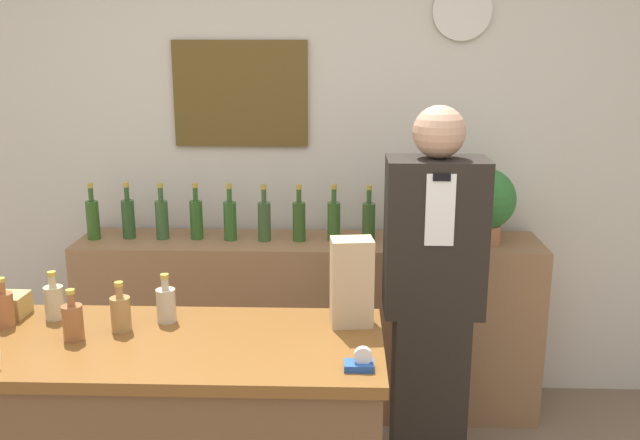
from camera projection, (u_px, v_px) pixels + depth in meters
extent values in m
cube|color=beige|center=(294.00, 148.00, 3.75)|extent=(5.20, 0.06, 2.70)
cube|color=brown|center=(241.00, 94.00, 3.64)|extent=(0.69, 0.02, 0.54)
cylinder|color=beige|center=(462.00, 11.00, 3.50)|extent=(0.29, 0.03, 0.29)
cube|color=#8E6642|center=(309.00, 325.00, 3.71)|extent=(2.34, 0.41, 0.92)
cube|color=brown|center=(169.00, 346.00, 2.37)|extent=(1.42, 0.61, 0.04)
cube|color=black|center=(428.00, 391.00, 3.18)|extent=(0.32, 0.25, 0.77)
cube|color=black|center=(435.00, 237.00, 3.00)|extent=(0.42, 0.25, 0.67)
cube|color=white|center=(440.00, 210.00, 2.84)|extent=(0.12, 0.01, 0.29)
cube|color=black|center=(442.00, 177.00, 2.80)|extent=(0.07, 0.01, 0.03)
sphere|color=tan|center=(439.00, 132.00, 2.89)|extent=(0.22, 0.22, 0.22)
cylinder|color=#B27047|center=(483.00, 234.00, 3.54)|extent=(0.17, 0.17, 0.10)
sphere|color=#2D6B2D|center=(485.00, 199.00, 3.49)|extent=(0.30, 0.30, 0.30)
cube|color=tan|center=(352.00, 282.00, 2.46)|extent=(0.15, 0.12, 0.31)
cube|color=#1E4799|center=(359.00, 366.00, 2.16)|extent=(0.09, 0.06, 0.02)
cylinder|color=silver|center=(363.00, 356.00, 2.15)|extent=(0.06, 0.02, 0.06)
cube|color=tan|center=(10.00, 305.00, 2.56)|extent=(0.12, 0.12, 0.08)
cylinder|color=#945630|center=(4.00, 310.00, 2.46)|extent=(0.07, 0.07, 0.12)
cylinder|color=#945630|center=(1.00, 288.00, 2.44)|extent=(0.03, 0.03, 0.04)
cylinder|color=#B29933|center=(0.00, 280.00, 2.44)|extent=(0.03, 0.03, 0.01)
cylinder|color=tan|center=(54.00, 303.00, 2.53)|extent=(0.07, 0.07, 0.12)
cylinder|color=tan|center=(52.00, 281.00, 2.51)|extent=(0.03, 0.03, 0.04)
cylinder|color=#B29933|center=(52.00, 274.00, 2.50)|extent=(0.03, 0.03, 0.01)
cylinder|color=brown|center=(73.00, 323.00, 2.35)|extent=(0.07, 0.07, 0.12)
cylinder|color=brown|center=(71.00, 300.00, 2.33)|extent=(0.03, 0.03, 0.04)
cylinder|color=#B29933|center=(70.00, 292.00, 2.33)|extent=(0.03, 0.03, 0.01)
cylinder|color=olive|center=(121.00, 314.00, 2.43)|extent=(0.07, 0.07, 0.12)
cylinder|color=olive|center=(119.00, 292.00, 2.40)|extent=(0.03, 0.03, 0.04)
cylinder|color=#B29933|center=(119.00, 284.00, 2.40)|extent=(0.03, 0.03, 0.01)
cylinder|color=tan|center=(166.00, 305.00, 2.50)|extent=(0.07, 0.07, 0.12)
cylinder|color=tan|center=(165.00, 284.00, 2.48)|extent=(0.03, 0.03, 0.04)
cylinder|color=#B29933|center=(165.00, 276.00, 2.48)|extent=(0.03, 0.03, 0.01)
cylinder|color=#2D531C|center=(93.00, 220.00, 3.60)|extent=(0.06, 0.06, 0.20)
cylinder|color=#2D531C|center=(91.00, 195.00, 3.56)|extent=(0.02, 0.02, 0.07)
cylinder|color=#B29933|center=(90.00, 186.00, 3.55)|extent=(0.03, 0.03, 0.02)
cylinder|color=#284C24|center=(128.00, 219.00, 3.61)|extent=(0.06, 0.06, 0.20)
cylinder|color=#284C24|center=(127.00, 194.00, 3.58)|extent=(0.02, 0.02, 0.07)
cylinder|color=#B29933|center=(126.00, 185.00, 3.57)|extent=(0.03, 0.03, 0.02)
cylinder|color=#31542A|center=(162.00, 220.00, 3.60)|extent=(0.06, 0.06, 0.20)
cylinder|color=#31542A|center=(161.00, 194.00, 3.57)|extent=(0.02, 0.02, 0.07)
cylinder|color=#B29933|center=(160.00, 185.00, 3.56)|extent=(0.03, 0.03, 0.02)
cylinder|color=#2A541F|center=(196.00, 220.00, 3.60)|extent=(0.06, 0.06, 0.20)
cylinder|color=#2A541F|center=(195.00, 194.00, 3.57)|extent=(0.02, 0.02, 0.07)
cylinder|color=#B29933|center=(195.00, 185.00, 3.56)|extent=(0.03, 0.03, 0.02)
cylinder|color=#2B5821|center=(230.00, 221.00, 3.58)|extent=(0.06, 0.06, 0.20)
cylinder|color=#2B5821|center=(229.00, 195.00, 3.55)|extent=(0.02, 0.02, 0.07)
cylinder|color=#B29933|center=(229.00, 186.00, 3.53)|extent=(0.03, 0.03, 0.02)
cylinder|color=#345029|center=(264.00, 222.00, 3.57)|extent=(0.06, 0.06, 0.20)
cylinder|color=#345029|center=(264.00, 196.00, 3.53)|extent=(0.02, 0.02, 0.07)
cylinder|color=#B29933|center=(264.00, 187.00, 3.52)|extent=(0.03, 0.03, 0.02)
cylinder|color=#2E501E|center=(299.00, 222.00, 3.56)|extent=(0.06, 0.06, 0.20)
cylinder|color=#2E501E|center=(299.00, 196.00, 3.53)|extent=(0.02, 0.02, 0.07)
cylinder|color=#B29933|center=(299.00, 187.00, 3.52)|extent=(0.03, 0.03, 0.02)
cylinder|color=#315822|center=(334.00, 222.00, 3.57)|extent=(0.06, 0.06, 0.20)
cylinder|color=#315822|center=(334.00, 196.00, 3.54)|extent=(0.02, 0.02, 0.07)
cylinder|color=#B29933|center=(334.00, 187.00, 3.53)|extent=(0.03, 0.03, 0.02)
cylinder|color=#305222|center=(369.00, 222.00, 3.55)|extent=(0.06, 0.06, 0.20)
cylinder|color=#305222|center=(369.00, 197.00, 3.52)|extent=(0.02, 0.02, 0.07)
cylinder|color=#B29933|center=(369.00, 187.00, 3.51)|extent=(0.03, 0.03, 0.02)
cylinder|color=#264A21|center=(403.00, 222.00, 3.57)|extent=(0.06, 0.06, 0.20)
cylinder|color=#264A21|center=(404.00, 196.00, 3.54)|extent=(0.02, 0.02, 0.07)
cylinder|color=#B29933|center=(404.00, 187.00, 3.52)|extent=(0.03, 0.03, 0.02)
cylinder|color=#275529|center=(438.00, 222.00, 3.55)|extent=(0.06, 0.06, 0.20)
cylinder|color=#275529|center=(439.00, 196.00, 3.52)|extent=(0.02, 0.02, 0.07)
cylinder|color=#B29933|center=(440.00, 187.00, 3.51)|extent=(0.03, 0.03, 0.02)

